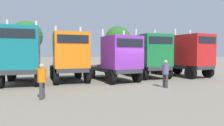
{
  "coord_description": "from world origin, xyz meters",
  "views": [
    {
      "loc": [
        -6.94,
        -13.01,
        2.19
      ],
      "look_at": [
        0.01,
        2.88,
        1.35
      ],
      "focal_mm": 32.77,
      "sensor_mm": 36.0,
      "label": 1
    }
  ],
  "objects": [
    {
      "name": "semi_truck_purple",
      "position": [
        -0.3,
        1.2,
        1.77
      ],
      "size": [
        3.0,
        6.2,
        4.02
      ],
      "rotation": [
        0.0,
        0.0,
        -1.49
      ],
      "color": "#333338",
      "rests_on": "ground"
    },
    {
      "name": "oak_far_centre",
      "position": [
        1.22,
        20.98,
        3.82
      ],
      "size": [
        3.22,
        3.22,
        5.46
      ],
      "color": "#4C3823",
      "rests_on": "ground"
    },
    {
      "name": "visitor_with_camera",
      "position": [
        1.32,
        -2.58,
        1.02
      ],
      "size": [
        0.4,
        0.44,
        1.75
      ],
      "rotation": [
        0.0,
        0.0,
        0.0
      ],
      "color": "#393939",
      "rests_on": "ground"
    },
    {
      "name": "semi_truck_orange",
      "position": [
        -3.71,
        2.31,
        1.92
      ],
      "size": [
        2.93,
        5.86,
        4.26
      ],
      "rotation": [
        0.0,
        0.0,
        -1.64
      ],
      "color": "#333338",
      "rests_on": "ground"
    },
    {
      "name": "ground",
      "position": [
        0.0,
        0.0,
        0.0
      ],
      "size": [
        200.0,
        200.0,
        0.0
      ],
      "primitive_type": "plane",
      "color": "gray"
    },
    {
      "name": "oak_far_left",
      "position": [
        -6.39,
        17.91,
        4.52
      ],
      "size": [
        4.3,
        4.3,
        6.68
      ],
      "color": "#4C3823",
      "rests_on": "ground"
    },
    {
      "name": "semi_truck_red",
      "position": [
        6.98,
        1.19,
        2.01
      ],
      "size": [
        2.96,
        6.13,
        4.41
      ],
      "rotation": [
        0.0,
        0.0,
        -1.5
      ],
      "color": "#333338",
      "rests_on": "ground"
    },
    {
      "name": "semi_truck_teal",
      "position": [
        -7.03,
        2.28,
        2.03
      ],
      "size": [
        3.22,
        6.05,
        4.51
      ],
      "rotation": [
        0.0,
        0.0,
        -1.69
      ],
      "color": "#333338",
      "rests_on": "ground"
    },
    {
      "name": "oak_far_right",
      "position": [
        7.56,
        17.74,
        4.49
      ],
      "size": [
        4.29,
        4.29,
        6.65
      ],
      "color": "#4C3823",
      "rests_on": "ground"
    },
    {
      "name": "visitor_in_hivis",
      "position": [
        -6.14,
        -2.9,
        0.98
      ],
      "size": [
        0.53,
        0.53,
        1.7
      ],
      "rotation": [
        0.0,
        0.0,
        5.87
      ],
      "color": "#3D3D3D",
      "rests_on": "ground"
    },
    {
      "name": "semi_truck_green",
      "position": [
        3.24,
        2.08,
        1.96
      ],
      "size": [
        3.16,
        6.51,
        4.34
      ],
      "rotation": [
        0.0,
        0.0,
        -1.67
      ],
      "color": "#333338",
      "rests_on": "ground"
    }
  ]
}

